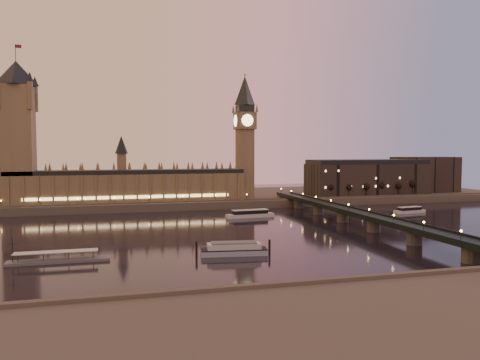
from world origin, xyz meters
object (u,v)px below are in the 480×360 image
object	(u,v)px
cruise_boat_b	(410,210)
moored_barge	(234,249)
cruise_boat_a	(250,214)
pontoon_pier	(58,259)

from	to	relation	value
cruise_boat_b	moored_barge	size ratio (longest dim) A/B	0.76
cruise_boat_a	pontoon_pier	world-z (taller)	pontoon_pier
cruise_boat_b	moored_barge	distance (m)	189.84
moored_barge	pontoon_pier	world-z (taller)	pontoon_pier
cruise_boat_a	pontoon_pier	bearing A→B (deg)	-142.33
cruise_boat_a	moored_barge	bearing A→B (deg)	-114.62
cruise_boat_b	pontoon_pier	bearing A→B (deg)	-165.34
cruise_boat_a	cruise_boat_b	world-z (taller)	cruise_boat_a
pontoon_pier	moored_barge	bearing A→B (deg)	-4.24
cruise_boat_a	pontoon_pier	size ratio (longest dim) A/B	0.83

